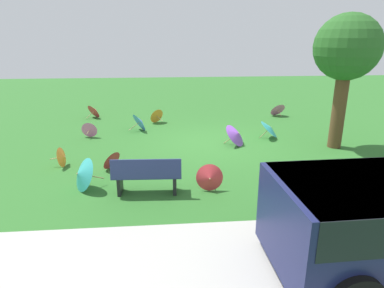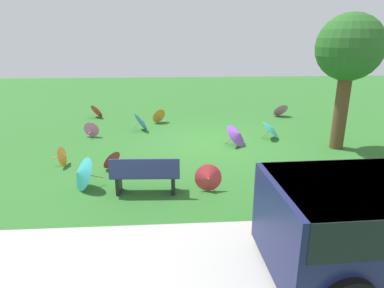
{
  "view_description": "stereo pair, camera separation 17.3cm",
  "coord_description": "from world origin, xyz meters",
  "px_view_note": "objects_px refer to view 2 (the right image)",
  "views": [
    {
      "loc": [
        1.71,
        10.95,
        3.51
      ],
      "look_at": [
        0.91,
        1.92,
        0.6
      ],
      "focal_mm": 31.26,
      "sensor_mm": 36.0,
      "label": 1
    },
    {
      "loc": [
        1.54,
        10.96,
        3.51
      ],
      "look_at": [
        0.91,
        1.92,
        0.6
      ],
      "focal_mm": 31.26,
      "sensor_mm": 36.0,
      "label": 2
    }
  ],
  "objects_px": {
    "parasol_pink_1": "(92,129)",
    "parasol_orange_1": "(158,115)",
    "parasol_orange_0": "(64,156)",
    "shade_tree": "(349,51)",
    "parasol_red_3": "(110,159)",
    "parasol_teal_0": "(80,173)",
    "parasol_pink_2": "(280,109)",
    "park_bench": "(145,175)",
    "parasol_blue_0": "(142,121)",
    "parasol_red_0": "(208,178)",
    "parasol_teal_2": "(272,129)",
    "parasol_purple_0": "(238,134)",
    "parasol_red_1": "(98,110)"
  },
  "relations": [
    {
      "from": "parasol_red_1",
      "to": "parasol_orange_1",
      "type": "height_order",
      "value": "parasol_red_1"
    },
    {
      "from": "park_bench",
      "to": "parasol_orange_0",
      "type": "bearing_deg",
      "value": -38.7
    },
    {
      "from": "parasol_purple_0",
      "to": "parasol_orange_1",
      "type": "xyz_separation_m",
      "value": [
        2.75,
        -3.4,
        -0.08
      ]
    },
    {
      "from": "shade_tree",
      "to": "parasol_red_3",
      "type": "bearing_deg",
      "value": 10.64
    },
    {
      "from": "shade_tree",
      "to": "parasol_orange_0",
      "type": "distance_m",
      "value": 9.03
    },
    {
      "from": "park_bench",
      "to": "parasol_orange_0",
      "type": "height_order",
      "value": "park_bench"
    },
    {
      "from": "parasol_orange_0",
      "to": "parasol_red_3",
      "type": "relative_size",
      "value": 0.85
    },
    {
      "from": "parasol_teal_0",
      "to": "parasol_blue_0",
      "type": "height_order",
      "value": "parasol_teal_0"
    },
    {
      "from": "parasol_pink_1",
      "to": "parasol_purple_0",
      "type": "bearing_deg",
      "value": 164.15
    },
    {
      "from": "parasol_teal_2",
      "to": "parasol_red_3",
      "type": "bearing_deg",
      "value": 25.11
    },
    {
      "from": "parasol_pink_1",
      "to": "parasol_orange_0",
      "type": "height_order",
      "value": "parasol_pink_1"
    },
    {
      "from": "parasol_purple_0",
      "to": "parasol_red_3",
      "type": "distance_m",
      "value": 4.33
    },
    {
      "from": "shade_tree",
      "to": "parasol_red_3",
      "type": "xyz_separation_m",
      "value": [
        7.16,
        1.35,
        -2.83
      ]
    },
    {
      "from": "shade_tree",
      "to": "parasol_pink_2",
      "type": "bearing_deg",
      "value": -85.22
    },
    {
      "from": "parasol_teal_2",
      "to": "parasol_orange_0",
      "type": "distance_m",
      "value": 7.01
    },
    {
      "from": "park_bench",
      "to": "parasol_orange_1",
      "type": "relative_size",
      "value": 2.34
    },
    {
      "from": "parasol_red_0",
      "to": "parasol_orange_0",
      "type": "xyz_separation_m",
      "value": [
        3.9,
        -1.92,
        -0.04
      ]
    },
    {
      "from": "parasol_red_0",
      "to": "parasol_red_3",
      "type": "height_order",
      "value": "parasol_red_0"
    },
    {
      "from": "parasol_purple_0",
      "to": "parasol_red_0",
      "type": "distance_m",
      "value": 3.69
    },
    {
      "from": "parasol_blue_0",
      "to": "parasol_red_0",
      "type": "distance_m",
      "value": 5.92
    },
    {
      "from": "park_bench",
      "to": "parasol_red_1",
      "type": "distance_m",
      "value": 8.46
    },
    {
      "from": "park_bench",
      "to": "parasol_blue_0",
      "type": "bearing_deg",
      "value": -85.15
    },
    {
      "from": "parasol_teal_0",
      "to": "parasol_red_1",
      "type": "xyz_separation_m",
      "value": [
        1.11,
        -7.7,
        -0.08
      ]
    },
    {
      "from": "shade_tree",
      "to": "parasol_orange_1",
      "type": "distance_m",
      "value": 7.64
    },
    {
      "from": "parasol_orange_0",
      "to": "parasol_red_3",
      "type": "distance_m",
      "value": 1.38
    },
    {
      "from": "parasol_red_1",
      "to": "parasol_red_3",
      "type": "relative_size",
      "value": 1.22
    },
    {
      "from": "parasol_teal_2",
      "to": "parasol_pink_2",
      "type": "relative_size",
      "value": 1.15
    },
    {
      "from": "shade_tree",
      "to": "parasol_red_1",
      "type": "relative_size",
      "value": 5.06
    },
    {
      "from": "parasol_pink_1",
      "to": "parasol_pink_2",
      "type": "bearing_deg",
      "value": -160.91
    },
    {
      "from": "parasol_teal_2",
      "to": "parasol_red_1",
      "type": "xyz_separation_m",
      "value": [
        6.91,
        -3.89,
        -0.05
      ]
    },
    {
      "from": "park_bench",
      "to": "parasol_purple_0",
      "type": "bearing_deg",
      "value": -129.73
    },
    {
      "from": "parasol_teal_0",
      "to": "parasol_red_1",
      "type": "bearing_deg",
      "value": -81.77
    },
    {
      "from": "parasol_teal_0",
      "to": "parasol_pink_2",
      "type": "bearing_deg",
      "value": -134.72
    },
    {
      "from": "park_bench",
      "to": "parasol_teal_2",
      "type": "relative_size",
      "value": 1.71
    },
    {
      "from": "parasol_red_0",
      "to": "parasol_teal_2",
      "type": "height_order",
      "value": "parasol_teal_2"
    },
    {
      "from": "parasol_teal_0",
      "to": "parasol_orange_1",
      "type": "bearing_deg",
      "value": -104.41
    },
    {
      "from": "parasol_purple_0",
      "to": "parasol_red_1",
      "type": "relative_size",
      "value": 1.29
    },
    {
      "from": "parasol_orange_1",
      "to": "parasol_blue_0",
      "type": "bearing_deg",
      "value": 64.33
    },
    {
      "from": "parasol_purple_0",
      "to": "parasol_red_1",
      "type": "height_order",
      "value": "parasol_purple_0"
    },
    {
      "from": "parasol_blue_0",
      "to": "parasol_teal_2",
      "type": "height_order",
      "value": "parasol_blue_0"
    },
    {
      "from": "parasol_pink_1",
      "to": "parasol_orange_1",
      "type": "height_order",
      "value": "parasol_orange_1"
    },
    {
      "from": "shade_tree",
      "to": "parasol_teal_0",
      "type": "height_order",
      "value": "shade_tree"
    },
    {
      "from": "parasol_red_0",
      "to": "parasol_pink_1",
      "type": "bearing_deg",
      "value": -52.48
    },
    {
      "from": "parasol_teal_0",
      "to": "parasol_red_3",
      "type": "xyz_separation_m",
      "value": [
        -0.49,
        -1.32,
        -0.13
      ]
    },
    {
      "from": "shade_tree",
      "to": "parasol_pink_2",
      "type": "relative_size",
      "value": 5.13
    },
    {
      "from": "parasol_purple_0",
      "to": "parasol_teal_0",
      "type": "bearing_deg",
      "value": 35.14
    },
    {
      "from": "parasol_purple_0",
      "to": "parasol_red_0",
      "type": "bearing_deg",
      "value": 67.83
    },
    {
      "from": "parasol_purple_0",
      "to": "parasol_pink_2",
      "type": "distance_m",
      "value": 5.08
    },
    {
      "from": "parasol_purple_0",
      "to": "park_bench",
      "type": "bearing_deg",
      "value": 50.27
    },
    {
      "from": "parasol_red_0",
      "to": "parasol_orange_0",
      "type": "height_order",
      "value": "parasol_red_0"
    }
  ]
}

